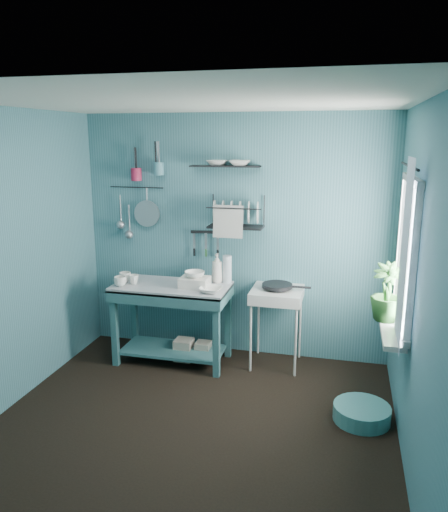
% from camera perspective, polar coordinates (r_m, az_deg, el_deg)
% --- Properties ---
extents(floor, '(3.20, 3.20, 0.00)m').
position_cam_1_polar(floor, '(4.26, -3.59, -18.53)').
color(floor, black).
rests_on(floor, ground).
extents(ceiling, '(3.20, 3.20, 0.00)m').
position_cam_1_polar(ceiling, '(3.63, -4.19, 17.27)').
color(ceiling, silver).
rests_on(ceiling, ground).
extents(wall_back, '(3.20, 0.00, 3.20)m').
position_cam_1_polar(wall_back, '(5.17, 1.20, 2.18)').
color(wall_back, '#396A74').
rests_on(wall_back, ground).
extents(wall_front, '(3.20, 0.00, 3.20)m').
position_cam_1_polar(wall_front, '(2.46, -14.79, -11.12)').
color(wall_front, '#396A74').
rests_on(wall_front, ground).
extents(wall_left, '(0.00, 3.00, 3.00)m').
position_cam_1_polar(wall_left, '(4.50, -23.67, -0.63)').
color(wall_left, '#396A74').
rests_on(wall_left, ground).
extents(wall_right, '(0.00, 3.00, 3.00)m').
position_cam_1_polar(wall_right, '(3.62, 21.08, -3.60)').
color(wall_right, '#396A74').
rests_on(wall_right, ground).
extents(work_counter, '(1.23, 0.75, 0.82)m').
position_cam_1_polar(work_counter, '(5.16, -5.91, -7.65)').
color(work_counter, '#2F5E63').
rests_on(work_counter, floor).
extents(mug_left, '(0.12, 0.12, 0.10)m').
position_cam_1_polar(mug_left, '(5.05, -11.78, -2.85)').
color(mug_left, white).
rests_on(mug_left, work_counter).
extents(mug_mid, '(0.14, 0.14, 0.09)m').
position_cam_1_polar(mug_mid, '(5.10, -10.28, -2.66)').
color(mug_mid, white).
rests_on(mug_mid, work_counter).
extents(mug_right, '(0.17, 0.17, 0.10)m').
position_cam_1_polar(mug_right, '(5.20, -11.23, -2.36)').
color(mug_right, white).
rests_on(mug_right, work_counter).
extents(wash_tub, '(0.28, 0.22, 0.10)m').
position_cam_1_polar(wash_tub, '(4.92, -3.37, -3.02)').
color(wash_tub, silver).
rests_on(wash_tub, work_counter).
extents(tub_bowl, '(0.20, 0.19, 0.06)m').
position_cam_1_polar(tub_bowl, '(4.89, -3.38, -2.11)').
color(tub_bowl, white).
rests_on(tub_bowl, wash_tub).
extents(soap_bottle, '(0.11, 0.12, 0.30)m').
position_cam_1_polar(soap_bottle, '(5.05, -0.80, -1.39)').
color(soap_bottle, silver).
rests_on(soap_bottle, work_counter).
extents(water_bottle, '(0.09, 0.09, 0.28)m').
position_cam_1_polar(water_bottle, '(5.04, 0.36, -1.51)').
color(water_bottle, silver).
rests_on(water_bottle, work_counter).
extents(counter_bowl, '(0.22, 0.22, 0.05)m').
position_cam_1_polar(counter_bowl, '(4.75, -1.52, -3.89)').
color(counter_bowl, white).
rests_on(counter_bowl, work_counter).
extents(hotplate_stand, '(0.51, 0.51, 0.80)m').
position_cam_1_polar(hotplate_stand, '(5.09, 5.98, -8.09)').
color(hotplate_stand, beige).
rests_on(hotplate_stand, floor).
extents(frying_pan, '(0.30, 0.30, 0.03)m').
position_cam_1_polar(frying_pan, '(4.94, 6.10, -3.38)').
color(frying_pan, black).
rests_on(frying_pan, hotplate_stand).
extents(knife_strip, '(0.32, 0.07, 0.03)m').
position_cam_1_polar(knife_strip, '(5.20, -2.07, 2.76)').
color(knife_strip, black).
rests_on(knife_strip, wall_back).
extents(dish_rack, '(0.56, 0.26, 0.32)m').
position_cam_1_polar(dish_rack, '(4.99, 1.38, 5.07)').
color(dish_rack, black).
rests_on(dish_rack, wall_back).
extents(upper_shelf, '(0.71, 0.22, 0.02)m').
position_cam_1_polar(upper_shelf, '(5.00, 0.15, 10.23)').
color(upper_shelf, black).
rests_on(upper_shelf, wall_back).
extents(shelf_bowl_left, '(0.23, 0.23, 0.05)m').
position_cam_1_polar(shelf_bowl_left, '(5.01, -0.79, 11.52)').
color(shelf_bowl_left, white).
rests_on(shelf_bowl_left, upper_shelf).
extents(shelf_bowl_right, '(0.24, 0.24, 0.05)m').
position_cam_1_polar(shelf_bowl_right, '(4.96, 1.80, 11.04)').
color(shelf_bowl_right, white).
rests_on(shelf_bowl_right, upper_shelf).
extents(utensil_cup_magenta, '(0.11, 0.11, 0.13)m').
position_cam_1_polar(utensil_cup_magenta, '(5.33, -10.00, 9.18)').
color(utensil_cup_magenta, '#9F1D3E').
rests_on(utensil_cup_magenta, wall_back).
extents(utensil_cup_teal, '(0.11, 0.11, 0.13)m').
position_cam_1_polar(utensil_cup_teal, '(5.23, -7.48, 9.87)').
color(utensil_cup_teal, teal).
rests_on(utensil_cup_teal, wall_back).
extents(colander, '(0.28, 0.03, 0.28)m').
position_cam_1_polar(colander, '(5.37, -8.80, 4.82)').
color(colander, '#A2A3A9').
rests_on(colander, wall_back).
extents(ladle_outer, '(0.01, 0.01, 0.30)m').
position_cam_1_polar(ladle_outer, '(5.50, -11.75, 5.30)').
color(ladle_outer, '#A2A3A9').
rests_on(ladle_outer, wall_back).
extents(ladle_inner, '(0.01, 0.01, 0.30)m').
position_cam_1_polar(ladle_inner, '(5.47, -10.78, 4.20)').
color(ladle_inner, '#A2A3A9').
rests_on(ladle_inner, wall_back).
extents(hook_rail, '(0.60, 0.01, 0.01)m').
position_cam_1_polar(hook_rail, '(5.40, -9.97, 7.74)').
color(hook_rail, black).
rests_on(hook_rail, wall_back).
extents(window_glass, '(0.00, 1.10, 1.10)m').
position_cam_1_polar(window_glass, '(4.01, 20.31, 0.29)').
color(window_glass, white).
rests_on(window_glass, wall_right).
extents(windowsill, '(0.16, 0.95, 0.04)m').
position_cam_1_polar(windowsill, '(4.17, 18.49, -7.57)').
color(windowsill, beige).
rests_on(windowsill, wall_right).
extents(curtain, '(0.00, 1.35, 1.35)m').
position_cam_1_polar(curtain, '(3.71, 19.85, 0.08)').
color(curtain, silver).
rests_on(curtain, wall_right).
extents(curtain_rod, '(0.02, 1.05, 0.02)m').
position_cam_1_polar(curtain_rod, '(3.92, 20.42, 9.61)').
color(curtain_rod, black).
rests_on(curtain_rod, wall_right).
extents(potted_plant, '(0.27, 0.27, 0.46)m').
position_cam_1_polar(potted_plant, '(4.16, 18.19, -3.94)').
color(potted_plant, '#275B24').
rests_on(potted_plant, windowsill).
extents(storage_tin_large, '(0.18, 0.18, 0.22)m').
position_cam_1_polar(storage_tin_large, '(5.28, -4.61, -10.60)').
color(storage_tin_large, gray).
rests_on(storage_tin_large, floor).
extents(storage_tin_small, '(0.15, 0.15, 0.20)m').
position_cam_1_polar(storage_tin_small, '(5.26, -2.39, -10.81)').
color(storage_tin_small, gray).
rests_on(storage_tin_small, floor).
extents(floor_basin, '(0.46, 0.46, 0.13)m').
position_cam_1_polar(floor_basin, '(4.40, 15.47, -16.93)').
color(floor_basin, teal).
rests_on(floor_basin, floor).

